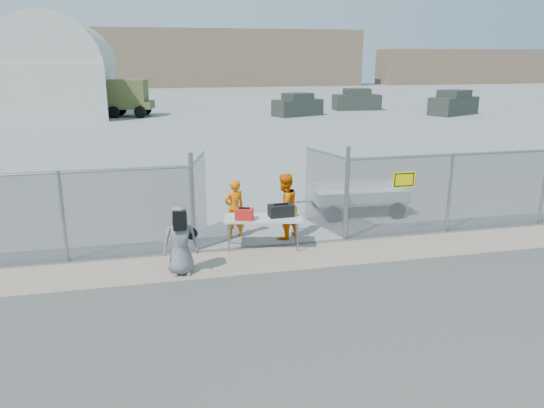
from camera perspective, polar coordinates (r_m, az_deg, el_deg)
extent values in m
plane|color=#3F3F3F|center=(11.95, 2.20, -7.61)|extent=(160.00, 160.00, 0.00)
cube|color=gray|center=(52.88, -10.05, 10.22)|extent=(160.00, 80.00, 0.01)
cube|color=gray|center=(12.84, 1.02, -5.87)|extent=(44.00, 1.60, 0.01)
cube|color=red|center=(13.07, -3.00, -1.10)|extent=(0.51, 0.41, 0.28)
cube|color=black|center=(13.32, 0.97, -0.71)|extent=(0.63, 0.39, 0.30)
imported|color=orange|center=(14.12, -4.07, -0.53)|extent=(0.67, 0.54, 1.59)
imported|color=orange|center=(14.00, 1.34, -0.26)|extent=(1.09, 1.03, 1.77)
imported|color=slate|center=(11.88, -9.83, -3.90)|extent=(0.78, 0.52, 1.58)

